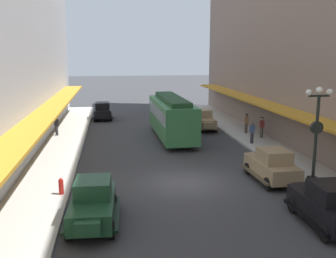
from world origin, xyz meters
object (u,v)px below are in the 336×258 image
parked_car_0 (102,111)px  parked_car_1 (93,202)px  parked_car_4 (272,165)px  pedestrian_1 (246,123)px  lamp_post_with_clock (316,133)px  pedestrian_2 (252,132)px  parked_car_2 (203,119)px  streetcar (172,116)px  pedestrian_3 (56,125)px  fire_hydrant (61,186)px  parked_car_3 (328,203)px  pedestrian_0 (262,127)px

parked_car_0 → parked_car_1: 25.71m
parked_car_4 → parked_car_0: bearing=113.8°
parked_car_1 → pedestrian_1: (12.29, 16.04, 0.07)m
lamp_post_with_clock → pedestrian_2: size_ratio=3.15×
parked_car_1 → pedestrian_1: 20.21m
parked_car_1 → pedestrian_2: (11.41, 12.26, 0.05)m
lamp_post_with_clock → pedestrian_1: bearing=84.8°
parked_car_1 → parked_car_2: 20.94m
streetcar → pedestrian_3: (-9.43, 1.98, -0.89)m
parked_car_4 → fire_hydrant: bearing=-176.0°
parked_car_4 → fire_hydrant: (-11.15, -0.77, -0.38)m
parked_car_2 → pedestrian_1: parked_car_2 is taller
parked_car_2 → lamp_post_with_clock: bearing=-83.4°
parked_car_1 → parked_car_0: bearing=90.2°
parked_car_0 → parked_car_3: size_ratio=1.01×
parked_car_2 → pedestrian_2: (2.22, -6.56, 0.05)m
streetcar → fire_hydrant: 14.30m
parked_car_2 → parked_car_3: same height
parked_car_2 → parked_car_1: bearing=-116.0°
pedestrian_2 → pedestrian_0: bearing=50.6°
parked_car_4 → fire_hydrant: 11.18m
parked_car_3 → streetcar: streetcar is taller
parked_car_4 → pedestrian_0: (3.44, 10.05, 0.07)m
fire_hydrant → pedestrian_3: 14.30m
parked_car_1 → parked_car_3: (9.45, -1.57, 0.00)m
parked_car_1 → parked_car_4: 10.29m
parked_car_0 → pedestrian_0: (12.99, -11.63, 0.07)m
streetcar → pedestrian_1: 6.67m
pedestrian_1 → pedestrian_2: bearing=-103.2°
parked_car_4 → streetcar: streetcar is taller
parked_car_0 → pedestrian_0: bearing=-41.8°
pedestrian_0 → parked_car_0: bearing=138.2°
pedestrian_1 → pedestrian_3: bearing=175.1°
pedestrian_3 → parked_car_2: bearing=6.2°
parked_car_2 → parked_car_4: (0.28, -14.78, 0.00)m
parked_car_1 → streetcar: bearing=69.7°
pedestrian_3 → parked_car_3: bearing=-55.2°
parked_car_4 → pedestrian_1: size_ratio=2.57×
parked_car_4 → streetcar: 12.04m
parked_car_1 → pedestrian_2: parked_car_1 is taller
pedestrian_0 → pedestrian_2: pedestrian_0 is taller
streetcar → pedestrian_0: streetcar is taller
pedestrian_0 → fire_hydrant: bearing=-143.4°
pedestrian_3 → pedestrian_1: bearing=-4.9°
pedestrian_2 → parked_car_3: bearing=-98.0°
parked_car_0 → pedestrian_3: 9.06m
streetcar → pedestrian_1: (6.58, 0.61, -0.89)m
pedestrian_2 → streetcar: bearing=150.9°
streetcar → lamp_post_with_clock: (5.36, -12.88, 1.08)m
streetcar → pedestrian_3: streetcar is taller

